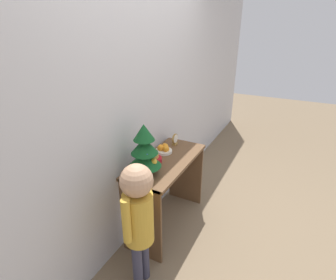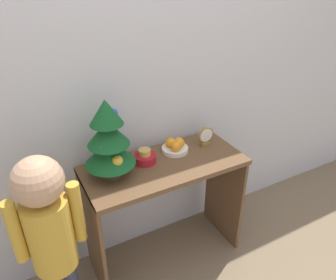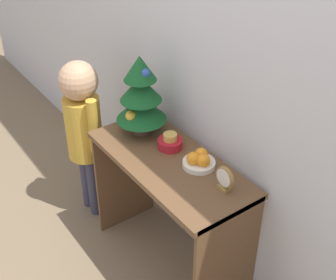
# 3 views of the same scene
# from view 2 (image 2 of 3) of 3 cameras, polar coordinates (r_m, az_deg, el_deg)

# --- Properties ---
(ground_plane) EXTENTS (12.00, 12.00, 0.00)m
(ground_plane) POSITION_cam_2_polar(r_m,az_deg,el_deg) (2.31, 2.20, -22.69)
(ground_plane) COLOR #7A664C
(back_wall) EXTENTS (7.00, 0.05, 2.50)m
(back_wall) POSITION_cam_2_polar(r_m,az_deg,el_deg) (1.93, -4.43, 12.14)
(back_wall) COLOR silver
(back_wall) RESTS_ON ground_plane
(console_table) EXTENTS (0.96, 0.43, 0.75)m
(console_table) POSITION_cam_2_polar(r_m,az_deg,el_deg) (2.04, -0.61, -8.63)
(console_table) COLOR brown
(console_table) RESTS_ON ground_plane
(mini_tree) EXTENTS (0.28, 0.28, 0.45)m
(mini_tree) POSITION_cam_2_polar(r_m,az_deg,el_deg) (1.74, -10.32, 0.06)
(mini_tree) COLOR #4C3828
(mini_tree) RESTS_ON console_table
(fruit_bowl) EXTENTS (0.16, 0.16, 0.08)m
(fruit_bowl) POSITION_cam_2_polar(r_m,az_deg,el_deg) (2.03, 1.24, -1.12)
(fruit_bowl) COLOR silver
(fruit_bowl) RESTS_ON console_table
(singing_bowl) EXTENTS (0.13, 0.13, 0.08)m
(singing_bowl) POSITION_cam_2_polar(r_m,az_deg,el_deg) (1.93, -4.05, -3.00)
(singing_bowl) COLOR #AD1923
(singing_bowl) RESTS_ON console_table
(desk_clock) EXTENTS (0.11, 0.04, 0.13)m
(desk_clock) POSITION_cam_2_polar(r_m,az_deg,el_deg) (2.10, 6.53, 0.65)
(desk_clock) COLOR olive
(desk_clock) RESTS_ON console_table
(child_figure) EXTENTS (0.34, 0.23, 1.08)m
(child_figure) POSITION_cam_2_polar(r_m,az_deg,el_deg) (1.71, -20.08, -14.00)
(child_figure) COLOR #38384C
(child_figure) RESTS_ON ground_plane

